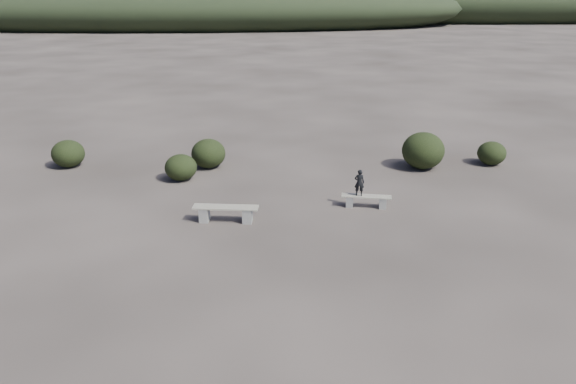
{
  "coord_description": "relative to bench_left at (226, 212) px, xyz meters",
  "views": [
    {
      "loc": [
        0.14,
        -12.03,
        6.91
      ],
      "look_at": [
        0.07,
        3.5,
        1.1
      ],
      "focal_mm": 35.0,
      "sensor_mm": 36.0,
      "label": 1
    }
  ],
  "objects": [
    {
      "name": "shrub_b",
      "position": [
        -1.26,
        5.41,
        0.27
      ],
      "size": [
        1.35,
        1.35,
        1.15
      ],
      "primitive_type": "ellipsoid",
      "color": "black",
      "rests_on": "ground"
    },
    {
      "name": "seated_person",
      "position": [
        4.21,
        1.23,
        0.54
      ],
      "size": [
        0.34,
        0.25,
        0.88
      ],
      "primitive_type": "imported",
      "rotation": [
        0.0,
        0.0,
        3.03
      ],
      "color": "black",
      "rests_on": "bench_right"
    },
    {
      "name": "shrub_d",
      "position": [
        7.2,
        5.34,
        0.42
      ],
      "size": [
        1.66,
        1.66,
        1.45
      ],
      "primitive_type": "ellipsoid",
      "color": "black",
      "rests_on": "ground"
    },
    {
      "name": "shrub_a",
      "position": [
        -2.08,
        3.9,
        0.18
      ],
      "size": [
        1.19,
        1.19,
        0.97
      ],
      "primitive_type": "ellipsoid",
      "color": "black",
      "rests_on": "ground"
    },
    {
      "name": "shrub_f",
      "position": [
        -6.85,
        5.48,
        0.24
      ],
      "size": [
        1.28,
        1.28,
        1.08
      ],
      "primitive_type": "ellipsoid",
      "color": "black",
      "rests_on": "ground"
    },
    {
      "name": "bench_right",
      "position": [
        4.46,
        1.19,
        -0.06
      ],
      "size": [
        1.64,
        0.56,
        0.4
      ],
      "rotation": [
        0.0,
        0.0,
        -0.14
      ],
      "color": "gray",
      "rests_on": "ground"
    },
    {
      "name": "shrub_e",
      "position": [
        10.09,
        5.85,
        0.17
      ],
      "size": [
        1.13,
        1.13,
        0.94
      ],
      "primitive_type": "ellipsoid",
      "color": "black",
      "rests_on": "ground"
    },
    {
      "name": "ground",
      "position": [
        1.84,
        -3.83,
        -0.3
      ],
      "size": [
        1200.0,
        1200.0,
        0.0
      ],
      "primitive_type": "plane",
      "color": "#2B2522",
      "rests_on": "ground"
    },
    {
      "name": "bench_left",
      "position": [
        0.0,
        0.0,
        0.0
      ],
      "size": [
        2.03,
        0.54,
        0.5
      ],
      "rotation": [
        0.0,
        0.0,
        -0.06
      ],
      "color": "gray",
      "rests_on": "ground"
    }
  ]
}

